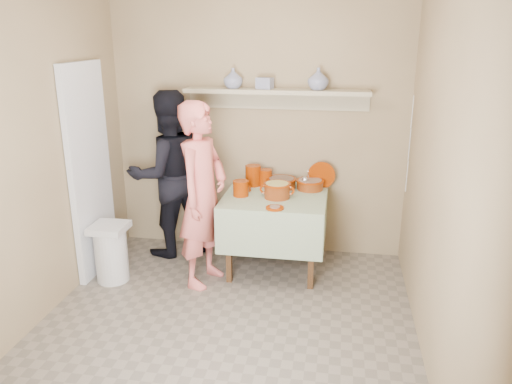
% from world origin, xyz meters
% --- Properties ---
extents(ground, '(3.50, 3.50, 0.00)m').
position_xyz_m(ground, '(0.00, 0.00, 0.00)').
color(ground, '#6F6457').
rests_on(ground, ground).
extents(tile_panel, '(0.06, 0.70, 2.00)m').
position_xyz_m(tile_panel, '(-1.46, 0.95, 1.00)').
color(tile_panel, silver).
rests_on(tile_panel, ground).
extents(plate_stack_a, '(0.16, 0.16, 0.21)m').
position_xyz_m(plate_stack_a, '(-0.01, 1.54, 0.87)').
color(plate_stack_a, '#792201').
rests_on(plate_stack_a, serving_table).
extents(plate_stack_b, '(0.14, 0.14, 0.16)m').
position_xyz_m(plate_stack_b, '(0.11, 1.57, 0.84)').
color(plate_stack_b, '#792201').
rests_on(plate_stack_b, serving_table).
extents(bowl_stack, '(0.15, 0.15, 0.15)m').
position_xyz_m(bowl_stack, '(-0.07, 1.19, 0.84)').
color(bowl_stack, '#792201').
rests_on(bowl_stack, serving_table).
extents(empty_bowl, '(0.16, 0.16, 0.05)m').
position_xyz_m(empty_bowl, '(-0.08, 1.35, 0.78)').
color(empty_bowl, '#792201').
rests_on(empty_bowl, serving_table).
extents(propped_lid, '(0.28, 0.08, 0.27)m').
position_xyz_m(propped_lid, '(0.67, 1.60, 0.88)').
color(propped_lid, '#792201').
rests_on(propped_lid, serving_table).
extents(vase_right, '(0.24, 0.24, 0.21)m').
position_xyz_m(vase_right, '(0.60, 1.62, 1.82)').
color(vase_right, navy).
rests_on(vase_right, wall_shelf).
extents(vase_left, '(0.26, 0.26, 0.19)m').
position_xyz_m(vase_left, '(-0.22, 1.61, 1.82)').
color(vase_left, navy).
rests_on(vase_left, wall_shelf).
extents(ceramic_box, '(0.17, 0.14, 0.11)m').
position_xyz_m(ceramic_box, '(0.09, 1.62, 1.77)').
color(ceramic_box, navy).
rests_on(ceramic_box, wall_shelf).
extents(person_cook, '(0.55, 0.70, 1.69)m').
position_xyz_m(person_cook, '(-0.36, 0.89, 0.85)').
color(person_cook, '#D9635D').
rests_on(person_cook, ground).
extents(person_helper, '(1.05, 1.02, 1.71)m').
position_xyz_m(person_helper, '(-0.88, 1.47, 0.86)').
color(person_helper, black).
rests_on(person_helper, ground).
extents(room_shell, '(3.04, 3.54, 2.62)m').
position_xyz_m(room_shell, '(0.00, 0.00, 1.61)').
color(room_shell, '#98825D').
rests_on(room_shell, ground).
extents(serving_table, '(0.97, 0.97, 0.76)m').
position_xyz_m(serving_table, '(0.25, 1.28, 0.64)').
color(serving_table, '#4C2D16').
rests_on(serving_table, ground).
extents(cazuela_meat_a, '(0.30, 0.30, 0.10)m').
position_xyz_m(cazuela_meat_a, '(0.28, 1.52, 0.82)').
color(cazuela_meat_a, '#5E1F07').
rests_on(cazuela_meat_a, serving_table).
extents(cazuela_meat_b, '(0.28, 0.28, 0.10)m').
position_xyz_m(cazuela_meat_b, '(0.56, 1.50, 0.82)').
color(cazuela_meat_b, '#5E1F07').
rests_on(cazuela_meat_b, serving_table).
extents(ladle, '(0.08, 0.26, 0.19)m').
position_xyz_m(ladle, '(0.52, 1.47, 0.87)').
color(ladle, silver).
rests_on(ladle, cazuela_meat_b).
extents(cazuela_rice, '(0.33, 0.25, 0.14)m').
position_xyz_m(cazuela_rice, '(0.28, 1.19, 0.85)').
color(cazuela_rice, '#5E1F07').
rests_on(cazuela_rice, serving_table).
extents(front_plate, '(0.16, 0.16, 0.03)m').
position_xyz_m(front_plate, '(0.30, 0.88, 0.77)').
color(front_plate, '#792201').
rests_on(front_plate, serving_table).
extents(wall_shelf, '(1.80, 0.25, 0.21)m').
position_xyz_m(wall_shelf, '(0.20, 1.65, 1.67)').
color(wall_shelf, tan).
rests_on(wall_shelf, room_shell).
extents(trash_bin, '(0.32, 0.32, 0.56)m').
position_xyz_m(trash_bin, '(-1.22, 0.75, 0.28)').
color(trash_bin, silver).
rests_on(trash_bin, ground).
extents(electrical_cord, '(0.01, 0.05, 0.90)m').
position_xyz_m(electrical_cord, '(1.47, 1.48, 1.25)').
color(electrical_cord, silver).
rests_on(electrical_cord, wall_shelf).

